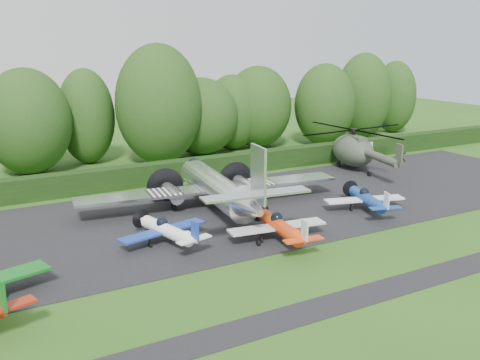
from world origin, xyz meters
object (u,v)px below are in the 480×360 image
light_plane_white (167,230)px  light_plane_orange (280,226)px  light_plane_blue (367,199)px  helicopter (353,148)px  transport_plane (218,188)px  sign_board (375,146)px

light_plane_white → light_plane_orange: light_plane_orange is taller
light_plane_orange → light_plane_blue: size_ratio=1.06×
light_plane_blue → helicopter: 14.57m
transport_plane → light_plane_blue: 11.74m
helicopter → light_plane_white: bearing=-168.4°
light_plane_orange → transport_plane: bearing=87.7°
transport_plane → light_plane_white: size_ratio=3.26×
light_plane_orange → light_plane_blue: light_plane_orange is taller
light_plane_white → sign_board: 34.54m
light_plane_blue → sign_board: size_ratio=2.09×
light_plane_blue → helicopter: helicopter is taller
light_plane_blue → sign_board: light_plane_blue is taller
sign_board → light_plane_white: bearing=-142.6°
helicopter → transport_plane: bearing=-173.9°
transport_plane → sign_board: transport_plane is taller
helicopter → sign_board: bearing=17.7°
transport_plane → helicopter: bearing=11.2°
transport_plane → light_plane_blue: size_ratio=3.20×
light_plane_white → sign_board: light_plane_white is taller
light_plane_orange → helicopter: (18.13, 13.98, 1.19)m
sign_board → transport_plane: bearing=-146.2°
transport_plane → light_plane_orange: transport_plane is taller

